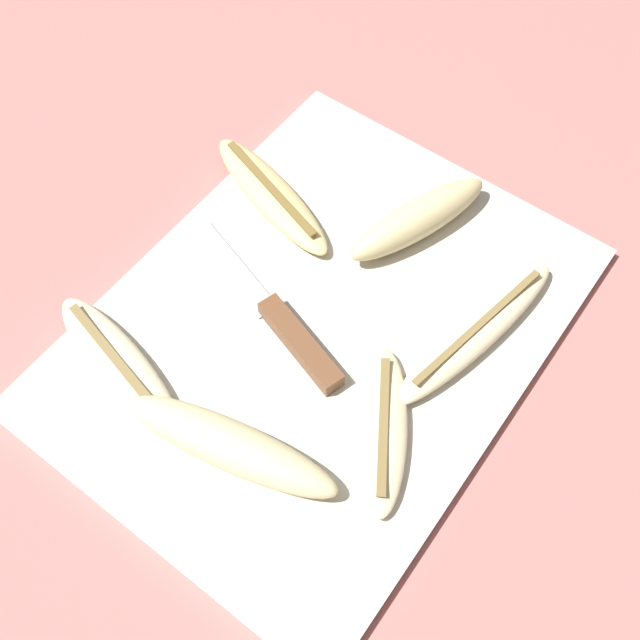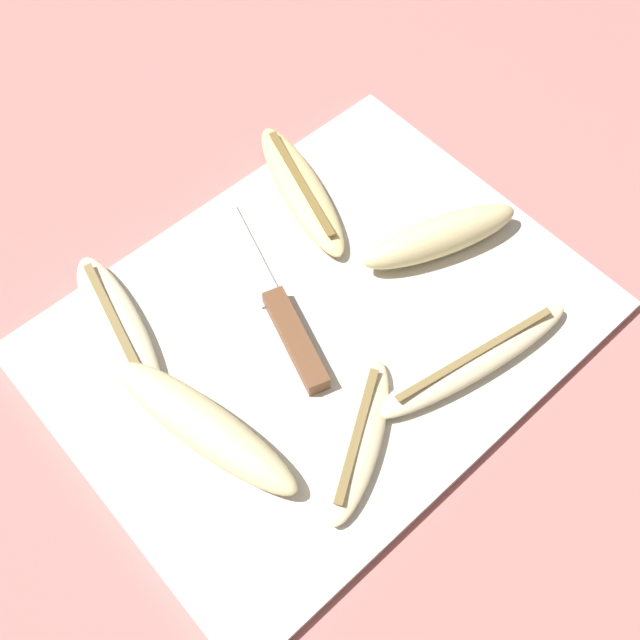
{
  "view_description": "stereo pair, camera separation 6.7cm",
  "coord_description": "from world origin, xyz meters",
  "px_view_note": "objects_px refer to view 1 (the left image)",
  "views": [
    {
      "loc": [
        -0.27,
        -0.2,
        0.6
      ],
      "look_at": [
        0.0,
        0.0,
        0.02
      ],
      "focal_mm": 42.0,
      "sensor_mm": 36.0,
      "label": 1
    },
    {
      "loc": [
        -0.22,
        -0.25,
        0.6
      ],
      "look_at": [
        0.0,
        0.0,
        0.02
      ],
      "focal_mm": 42.0,
      "sensor_mm": 36.0,
      "label": 2
    }
  ],
  "objects_px": {
    "banana_pale_long": "(476,332)",
    "banana_soft_right": "(230,445)",
    "knife": "(291,331)",
    "banana_ripe_center": "(418,218)",
    "banana_cream_curved": "(382,429)",
    "banana_bright_far": "(119,365)",
    "banana_spotted_left": "(271,195)"
  },
  "relations": [
    {
      "from": "banana_pale_long",
      "to": "banana_soft_right",
      "type": "height_order",
      "value": "banana_soft_right"
    },
    {
      "from": "knife",
      "to": "banana_pale_long",
      "type": "xyz_separation_m",
      "value": [
        0.1,
        -0.13,
        0.0
      ]
    },
    {
      "from": "banana_ripe_center",
      "to": "banana_soft_right",
      "type": "distance_m",
      "value": 0.28
    },
    {
      "from": "knife",
      "to": "banana_cream_curved",
      "type": "height_order",
      "value": "banana_cream_curved"
    },
    {
      "from": "knife",
      "to": "banana_soft_right",
      "type": "bearing_deg",
      "value": -149.57
    },
    {
      "from": "banana_bright_far",
      "to": "banana_spotted_left",
      "type": "height_order",
      "value": "same"
    },
    {
      "from": "banana_bright_far",
      "to": "banana_pale_long",
      "type": "distance_m",
      "value": 0.31
    },
    {
      "from": "banana_soft_right",
      "to": "banana_spotted_left",
      "type": "distance_m",
      "value": 0.26
    },
    {
      "from": "banana_ripe_center",
      "to": "banana_cream_curved",
      "type": "relative_size",
      "value": 1.08
    },
    {
      "from": "banana_spotted_left",
      "to": "banana_cream_curved",
      "type": "bearing_deg",
      "value": -121.34
    },
    {
      "from": "banana_soft_right",
      "to": "banana_pale_long",
      "type": "bearing_deg",
      "value": -26.41
    },
    {
      "from": "banana_cream_curved",
      "to": "banana_spotted_left",
      "type": "bearing_deg",
      "value": 58.66
    },
    {
      "from": "banana_cream_curved",
      "to": "banana_pale_long",
      "type": "relative_size",
      "value": 0.73
    },
    {
      "from": "banana_pale_long",
      "to": "banana_bright_far",
      "type": "bearing_deg",
      "value": 132.49
    },
    {
      "from": "banana_cream_curved",
      "to": "banana_soft_right",
      "type": "relative_size",
      "value": 0.77
    },
    {
      "from": "banana_bright_far",
      "to": "banana_soft_right",
      "type": "bearing_deg",
      "value": -89.96
    },
    {
      "from": "banana_ripe_center",
      "to": "banana_spotted_left",
      "type": "distance_m",
      "value": 0.15
    },
    {
      "from": "banana_ripe_center",
      "to": "banana_pale_long",
      "type": "relative_size",
      "value": 0.79
    },
    {
      "from": "knife",
      "to": "banana_cream_curved",
      "type": "xyz_separation_m",
      "value": [
        -0.03,
        -0.12,
        0.0
      ]
    },
    {
      "from": "knife",
      "to": "banana_bright_far",
      "type": "distance_m",
      "value": 0.15
    },
    {
      "from": "knife",
      "to": "banana_spotted_left",
      "type": "bearing_deg",
      "value": 62.09
    },
    {
      "from": "banana_soft_right",
      "to": "banana_spotted_left",
      "type": "height_order",
      "value": "banana_soft_right"
    },
    {
      "from": "banana_spotted_left",
      "to": "banana_soft_right",
      "type": "bearing_deg",
      "value": -148.73
    },
    {
      "from": "banana_cream_curved",
      "to": "banana_soft_right",
      "type": "bearing_deg",
      "value": 134.36
    },
    {
      "from": "banana_soft_right",
      "to": "banana_cream_curved",
      "type": "bearing_deg",
      "value": -45.64
    },
    {
      "from": "banana_ripe_center",
      "to": "banana_bright_far",
      "type": "relative_size",
      "value": 0.9
    },
    {
      "from": "banana_ripe_center",
      "to": "banana_spotted_left",
      "type": "height_order",
      "value": "banana_ripe_center"
    },
    {
      "from": "banana_pale_long",
      "to": "banana_spotted_left",
      "type": "height_order",
      "value": "banana_pale_long"
    },
    {
      "from": "knife",
      "to": "banana_ripe_center",
      "type": "bearing_deg",
      "value": 8.06
    },
    {
      "from": "banana_cream_curved",
      "to": "knife",
      "type": "bearing_deg",
      "value": 76.25
    },
    {
      "from": "banana_spotted_left",
      "to": "knife",
      "type": "bearing_deg",
      "value": -134.98
    },
    {
      "from": "banana_spotted_left",
      "to": "banana_bright_far",
      "type": "bearing_deg",
      "value": -177.21
    }
  ]
}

